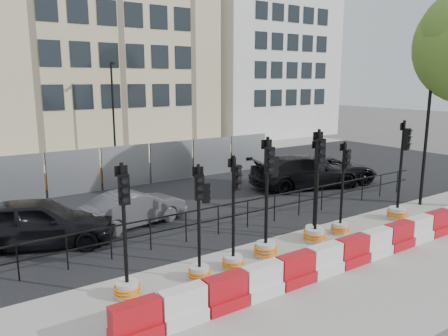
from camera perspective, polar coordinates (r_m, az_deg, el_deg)
ground at (r=14.23m, az=6.05°, el=-9.14°), size 120.00×120.00×0.00m
sidewalk_near at (r=12.28m, az=15.36°, el=-12.91°), size 40.00×6.00×0.02m
road at (r=19.82m, az=-7.14°, el=-3.16°), size 40.00×14.00×0.03m
sidewalk_far at (r=27.96m, az=-15.62°, el=0.78°), size 40.00×4.00×0.02m
building_cream at (r=34.06m, az=-16.56°, el=17.78°), size 15.00×10.06×18.00m
building_white at (r=41.21m, az=4.56°, el=15.62°), size 12.00×9.06×16.00m
kerb_railing at (r=14.89m, az=3.11°, el=-5.35°), size 18.00×0.04×1.00m
heras_fencing at (r=22.44m, az=-9.25°, el=0.17°), size 14.33×1.72×2.00m
lamp_post_far at (r=26.78m, az=-14.26°, el=7.33°), size 0.12×0.56×6.00m
lamp_post_near at (r=18.89m, az=25.06°, el=5.02°), size 0.12×0.56×6.00m
barrier_row at (r=12.25m, az=14.73°, el=-11.11°), size 12.55×0.50×0.80m
traffic_signal_a at (r=10.57m, az=-12.60°, el=-13.00°), size 0.63×0.63×3.21m
traffic_signal_b at (r=11.16m, az=-3.18°, el=-11.09°), size 0.59×0.59×3.00m
traffic_signal_c at (r=11.78m, az=1.26°, el=-10.22°), size 0.61×0.61×3.10m
traffic_signal_d at (r=12.56m, az=5.58°, el=-7.96°), size 0.68×0.68×3.47m
traffic_signal_e at (r=13.91m, az=11.88°, el=-6.62°), size 0.70×0.70×3.55m
traffic_signal_f at (r=14.22m, az=11.77°, el=-6.06°), size 0.64×0.64×3.23m
traffic_signal_g at (r=14.86m, az=15.04°, el=-5.99°), size 0.61×0.61×3.08m
traffic_signal_h at (r=16.99m, az=21.84°, el=-3.85°), size 0.71×0.71×3.61m
car_a at (r=14.41m, az=-23.11°, el=-6.56°), size 4.87×5.70×1.52m
car_b at (r=15.51m, az=-11.64°, el=-5.17°), size 2.61×4.18×1.23m
car_c at (r=20.71m, az=10.51°, el=-0.51°), size 4.81×6.34×1.53m
car_d at (r=21.72m, az=13.31°, el=-0.27°), size 4.61×6.03×1.38m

